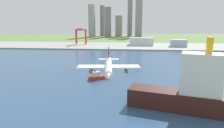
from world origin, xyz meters
name	(u,v)px	position (x,y,z in m)	size (l,w,h in m)	color
ground_plane	(124,61)	(0.00, 300.00, 0.00)	(2400.00, 2400.00, 0.00)	#638046
water_bay	(122,70)	(0.00, 240.00, 0.07)	(840.00, 360.00, 0.15)	#2D4C70
industrial_pier	(127,46)	(0.00, 490.00, 1.25)	(840.00, 140.00, 2.50)	#989D93
airplane_landing	(109,66)	(0.48, 81.97, 39.17)	(32.96, 39.56, 11.45)	silver
tugboat_small	(98,76)	(-23.74, 193.61, 3.20)	(22.70, 17.60, 11.16)	#B22D1E
cargo_ship	(188,90)	(51.10, 120.28, 15.03)	(74.01, 36.28, 51.80)	#381914
port_crane_red	(81,33)	(-120.12, 508.34, 32.32)	(27.50, 40.66, 41.11)	#B72D23
warehouse_main	(141,41)	(34.97, 508.78, 11.39)	(58.63, 40.54, 17.73)	silver
warehouse_annex	(178,43)	(120.49, 481.23, 10.60)	(36.45, 24.05, 16.15)	#99BCD1
distant_skyline	(118,20)	(-47.61, 818.25, 66.12)	(206.20, 73.27, 157.60)	#92969C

